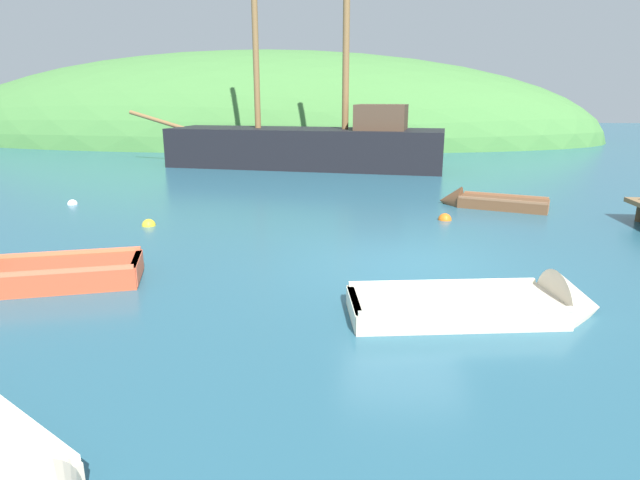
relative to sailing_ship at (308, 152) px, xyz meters
name	(u,v)px	position (x,y,z in m)	size (l,w,h in m)	color
ground_plane	(407,265)	(3.61, -14.64, -0.70)	(120.00, 120.00, 0.00)	#285B70
shore_hill	(260,139)	(-5.62, 16.29, -0.70)	(51.08, 21.39, 13.13)	#477F3D
sailing_ship	(308,152)	(0.00, 0.00, 0.00)	(15.48, 5.08, 12.40)	black
rowboat_outer_left	(35,278)	(-3.01, -16.41, -0.56)	(3.36, 2.09, 1.16)	#C64C2D
rowboat_far	(485,204)	(6.37, -8.68, -0.60)	(3.29, 2.01, 0.95)	brown
rowboat_portside	(500,309)	(4.86, -16.98, -0.61)	(4.02, 1.80, 1.22)	beige
buoy_orange	(445,220)	(4.92, -10.55, -0.70)	(0.36, 0.36, 0.36)	orange
buoy_yellow	(149,226)	(-2.82, -11.92, -0.70)	(0.35, 0.35, 0.35)	yellow
buoy_white	(73,204)	(-6.31, -9.44, -0.70)	(0.30, 0.30, 0.30)	white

